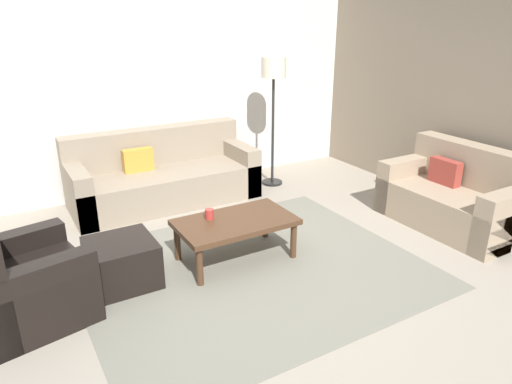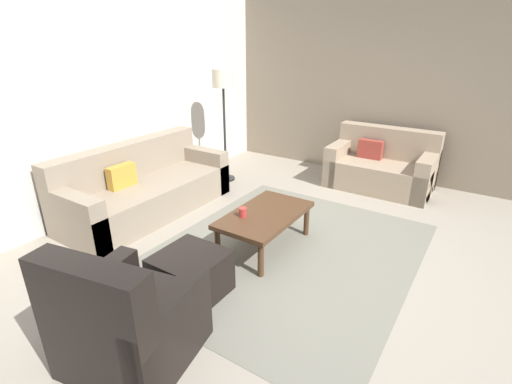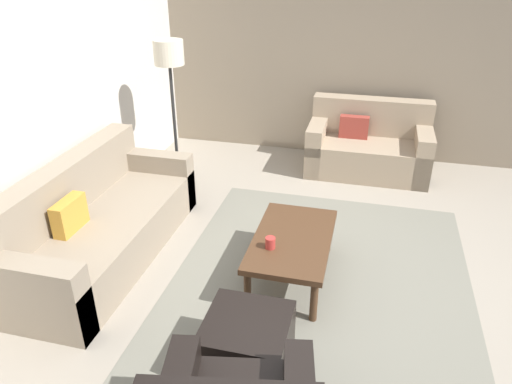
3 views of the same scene
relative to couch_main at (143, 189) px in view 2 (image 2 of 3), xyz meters
name	(u,v)px [view 2 (image 2 of 3)]	position (x,y,z in m)	size (l,w,h in m)	color
ground_plane	(287,252)	(0.11, -2.09, -0.30)	(8.00, 8.00, 0.00)	gray
rear_partition	(112,99)	(0.11, 0.51, 1.10)	(6.00, 0.12, 2.80)	silver
stone_feature_panel	(383,88)	(3.11, -2.09, 1.10)	(0.12, 5.20, 2.80)	gray
area_rug	(287,251)	(0.11, -2.09, -0.29)	(3.02, 2.51, 0.01)	slate
couch_main	(143,189)	(0.00, 0.00, 0.00)	(2.26, 0.92, 0.88)	gray
couch_loveseat	(381,168)	(2.57, -2.36, 0.01)	(0.84, 1.49, 0.88)	gray
armchair_leather	(126,328)	(-1.79, -1.88, 0.01)	(0.94, 0.94, 0.95)	black
ottoman	(191,275)	(-0.98, -1.72, -0.10)	(0.56, 0.56, 0.40)	black
coffee_table	(265,217)	(0.07, -1.83, 0.06)	(1.10, 0.64, 0.41)	#472D1C
cup	(243,212)	(-0.12, -1.69, 0.16)	(0.08, 0.08, 0.10)	#B2332D
lamp_standing	(223,90)	(1.52, -0.20, 1.11)	(0.32, 0.32, 1.71)	black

